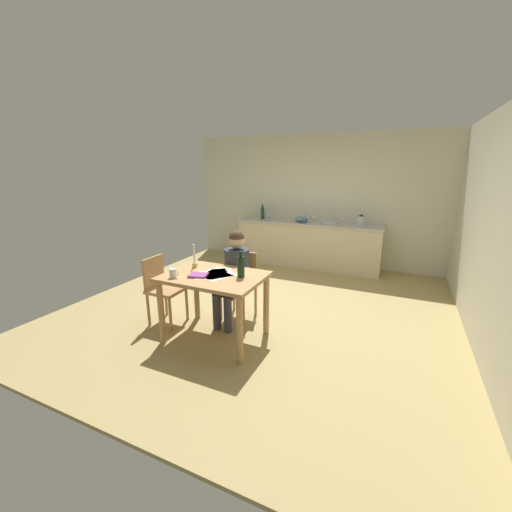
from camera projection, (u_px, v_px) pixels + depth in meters
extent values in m
cube|color=tan|center=(264.00, 308.00, 4.63)|extent=(5.20, 5.20, 0.04)
cube|color=beige|center=(314.00, 200.00, 6.56)|extent=(5.20, 0.12, 2.60)
cube|color=beige|center=(500.00, 233.00, 3.23)|extent=(0.12, 5.20, 2.60)
cube|color=beige|center=(308.00, 245.00, 6.47)|extent=(2.84, 0.60, 0.86)
cube|color=#B7B2A8|center=(309.00, 223.00, 6.35)|extent=(2.88, 0.64, 0.04)
cube|color=tan|center=(214.00, 277.00, 3.58)|extent=(1.12, 0.80, 0.04)
cylinder|color=tan|center=(161.00, 312.00, 3.59)|extent=(0.07, 0.07, 0.74)
cylinder|color=tan|center=(240.00, 331.00, 3.19)|extent=(0.07, 0.07, 0.74)
cylinder|color=tan|center=(196.00, 292.00, 4.19)|extent=(0.07, 0.07, 0.74)
cylinder|color=tan|center=(266.00, 305.00, 3.79)|extent=(0.07, 0.07, 0.74)
cube|color=tan|center=(238.00, 285.00, 4.17)|extent=(0.41, 0.41, 0.04)
cube|color=tan|center=(245.00, 266.00, 4.28)|extent=(0.36, 0.04, 0.40)
cylinder|color=tan|center=(221.00, 304.00, 4.16)|extent=(0.04, 0.04, 0.45)
cylinder|color=tan|center=(243.00, 309.00, 4.02)|extent=(0.04, 0.04, 0.45)
cylinder|color=tan|center=(234.00, 295.00, 4.46)|extent=(0.04, 0.04, 0.45)
cylinder|color=tan|center=(256.00, 299.00, 4.31)|extent=(0.04, 0.04, 0.45)
cylinder|color=#333842|center=(237.00, 268.00, 4.09)|extent=(0.33, 0.33, 0.50)
sphere|color=#D8AD8C|center=(237.00, 241.00, 4.00)|extent=(0.20, 0.20, 0.20)
sphere|color=#473323|center=(237.00, 238.00, 3.99)|extent=(0.19, 0.19, 0.19)
cylinder|color=#383847|center=(224.00, 290.00, 4.03)|extent=(0.14, 0.38, 0.13)
cylinder|color=#383847|center=(217.00, 312.00, 3.93)|extent=(0.10, 0.10, 0.45)
cylinder|color=#383847|center=(235.00, 292.00, 3.96)|extent=(0.14, 0.38, 0.13)
cylinder|color=#383847|center=(228.00, 315.00, 3.86)|extent=(0.10, 0.10, 0.45)
cube|color=tan|center=(167.00, 290.00, 4.03)|extent=(0.41, 0.41, 0.04)
cube|color=tan|center=(154.00, 272.00, 4.05)|extent=(0.04, 0.36, 0.40)
cylinder|color=tan|center=(170.00, 314.00, 3.88)|extent=(0.04, 0.04, 0.44)
cylinder|color=tan|center=(187.00, 304.00, 4.18)|extent=(0.04, 0.04, 0.44)
cylinder|color=tan|center=(148.00, 310.00, 4.01)|extent=(0.04, 0.04, 0.44)
cylinder|color=tan|center=(166.00, 300.00, 4.31)|extent=(0.04, 0.04, 0.44)
cylinder|color=white|center=(173.00, 273.00, 3.48)|extent=(0.07, 0.07, 0.10)
torus|color=white|center=(176.00, 273.00, 3.46)|extent=(0.07, 0.01, 0.07)
cylinder|color=gold|center=(195.00, 265.00, 3.84)|extent=(0.06, 0.06, 0.05)
cylinder|color=white|center=(194.00, 254.00, 3.81)|extent=(0.02, 0.02, 0.23)
cube|color=#8F4088|center=(198.00, 275.00, 3.53)|extent=(0.23, 0.21, 0.02)
cube|color=white|center=(218.00, 276.00, 3.52)|extent=(0.31, 0.36, 0.00)
cube|color=white|center=(217.00, 273.00, 3.65)|extent=(0.34, 0.36, 0.00)
cube|color=white|center=(222.00, 275.00, 3.58)|extent=(0.35, 0.36, 0.00)
cube|color=white|center=(206.00, 275.00, 3.56)|extent=(0.31, 0.36, 0.00)
cube|color=white|center=(218.00, 271.00, 3.70)|extent=(0.23, 0.31, 0.00)
cylinder|color=black|center=(241.00, 267.00, 3.48)|extent=(0.08, 0.08, 0.23)
cylinder|color=black|center=(241.00, 254.00, 3.44)|extent=(0.04, 0.04, 0.06)
cylinder|color=#B2B7BC|center=(330.00, 223.00, 6.17)|extent=(0.36, 0.36, 0.04)
cylinder|color=silver|center=(332.00, 216.00, 6.28)|extent=(0.02, 0.02, 0.24)
cylinder|color=#194C23|center=(263.00, 213.00, 6.69)|extent=(0.08, 0.08, 0.25)
cylinder|color=#194C23|center=(263.00, 206.00, 6.65)|extent=(0.04, 0.04, 0.06)
cylinder|color=#8C999E|center=(267.00, 215.00, 6.61)|extent=(0.08, 0.08, 0.21)
cylinder|color=#8C999E|center=(267.00, 208.00, 6.58)|extent=(0.04, 0.04, 0.05)
ellipsoid|color=#668C99|center=(301.00, 219.00, 6.36)|extent=(0.27, 0.27, 0.12)
cylinder|color=#B7BABF|center=(361.00, 221.00, 5.92)|extent=(0.18, 0.18, 0.18)
cone|color=#262628|center=(361.00, 215.00, 5.89)|extent=(0.11, 0.11, 0.04)
cylinder|color=silver|center=(313.00, 221.00, 6.45)|extent=(0.06, 0.06, 0.00)
cylinder|color=silver|center=(313.00, 219.00, 6.45)|extent=(0.01, 0.01, 0.07)
cone|color=silver|center=(314.00, 216.00, 6.42)|extent=(0.07, 0.07, 0.08)
cylinder|color=silver|center=(308.00, 221.00, 6.50)|extent=(0.06, 0.06, 0.00)
cylinder|color=silver|center=(308.00, 219.00, 6.49)|extent=(0.01, 0.01, 0.07)
cone|color=silver|center=(308.00, 215.00, 6.47)|extent=(0.07, 0.07, 0.08)
cylinder|color=silver|center=(303.00, 220.00, 6.55)|extent=(0.06, 0.06, 0.00)
cylinder|color=silver|center=(303.00, 219.00, 6.54)|extent=(0.01, 0.01, 0.07)
cone|color=silver|center=(303.00, 215.00, 6.52)|extent=(0.07, 0.07, 0.08)
cylinder|color=#33598C|center=(304.00, 221.00, 6.22)|extent=(0.08, 0.08, 0.09)
torus|color=#33598C|center=(307.00, 221.00, 6.20)|extent=(0.06, 0.01, 0.06)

